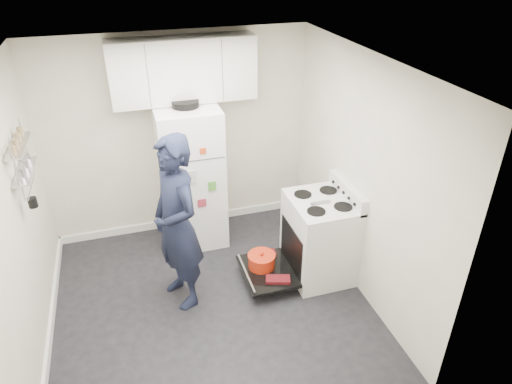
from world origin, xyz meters
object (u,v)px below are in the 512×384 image
object	(u,v)px
electric_range	(318,238)
person	(177,224)
open_oven_door	(265,266)

from	to	relation	value
electric_range	person	distance (m)	1.59
open_oven_door	person	world-z (taller)	person
electric_range	open_oven_door	world-z (taller)	electric_range
electric_range	person	bearing A→B (deg)	178.63
open_oven_door	electric_range	bearing A→B (deg)	-3.84
electric_range	person	world-z (taller)	person
electric_range	open_oven_door	xyz separation A→B (m)	(-0.61, 0.04, -0.27)
open_oven_door	person	bearing A→B (deg)	-179.73
person	electric_range	bearing A→B (deg)	68.64
electric_range	person	xyz separation A→B (m)	(-1.52, 0.04, 0.46)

